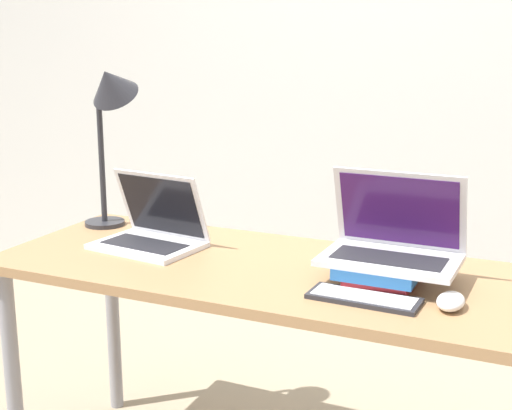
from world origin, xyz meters
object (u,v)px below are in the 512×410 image
(book_stack, at_px, (382,272))
(mouse, at_px, (451,301))
(wireless_keyboard, at_px, (364,298))
(laptop_left, at_px, (152,232))
(desk_lamp, at_px, (109,102))
(laptop_on_books, at_px, (393,243))

(book_stack, relative_size, mouse, 2.18)
(book_stack, xyz_separation_m, wireless_keyboard, (-0.00, -0.16, -0.02))
(laptop_left, bearing_deg, book_stack, -2.63)
(book_stack, distance_m, desk_lamp, 1.08)
(mouse, bearing_deg, wireless_keyboard, -170.11)
(laptop_on_books, distance_m, desk_lamp, 1.06)
(book_stack, relative_size, laptop_on_books, 0.67)
(book_stack, bearing_deg, laptop_left, 177.37)
(mouse, bearing_deg, laptop_left, 170.90)
(laptop_left, distance_m, book_stack, 0.76)
(laptop_left, height_order, book_stack, laptop_left)
(mouse, distance_m, desk_lamp, 1.29)
(mouse, height_order, desk_lamp, desk_lamp)
(laptop_left, bearing_deg, laptop_on_books, -0.39)
(laptop_left, relative_size, book_stack, 1.42)
(laptop_left, relative_size, laptop_on_books, 0.95)
(laptop_left, height_order, wireless_keyboard, laptop_left)
(laptop_left, distance_m, desk_lamp, 0.47)
(laptop_left, bearing_deg, wireless_keyboard, -14.22)
(wireless_keyboard, relative_size, desk_lamp, 0.49)
(laptop_on_books, bearing_deg, desk_lamp, 172.88)
(laptop_left, distance_m, mouse, 0.97)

